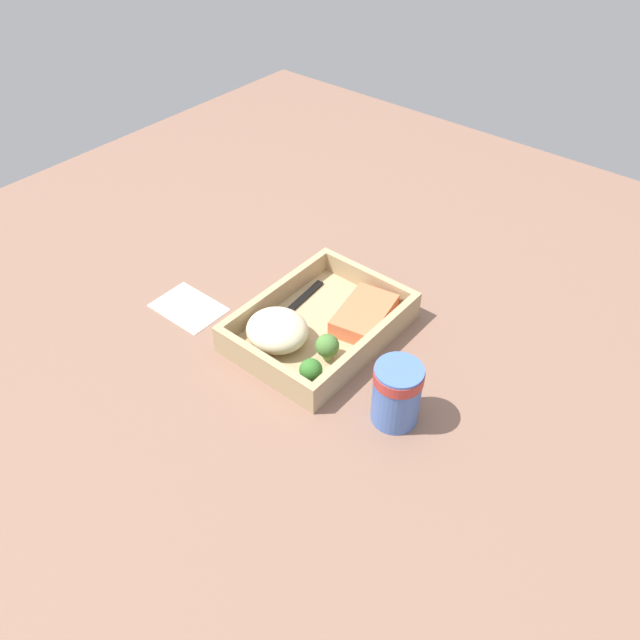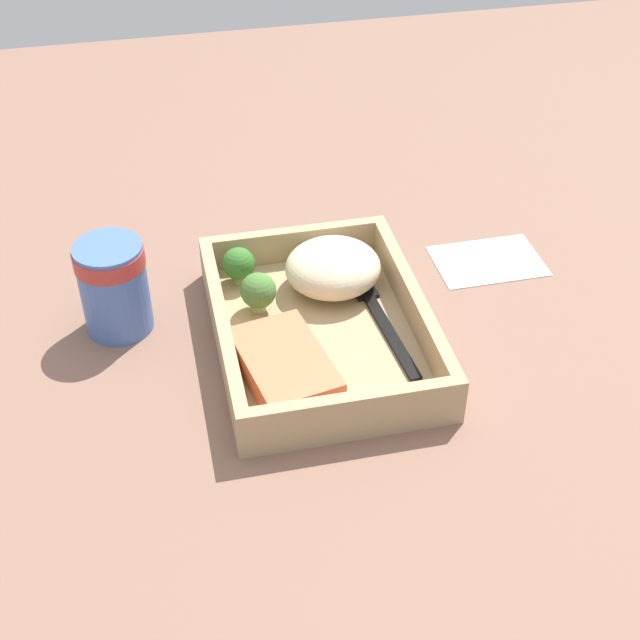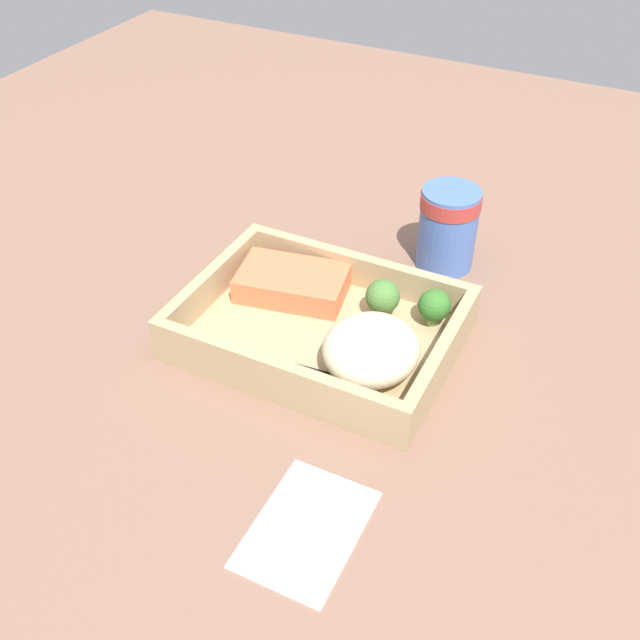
# 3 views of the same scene
# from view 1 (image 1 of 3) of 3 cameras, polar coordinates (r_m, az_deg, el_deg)

# --- Properties ---
(ground_plane) EXTENTS (1.60, 1.60, 0.02)m
(ground_plane) POSITION_cam_1_polar(r_m,az_deg,el_deg) (0.98, 0.00, -1.61)
(ground_plane) COLOR #7E5B4A
(takeout_tray) EXTENTS (0.26, 0.19, 0.01)m
(takeout_tray) POSITION_cam_1_polar(r_m,az_deg,el_deg) (0.97, 0.00, -0.93)
(takeout_tray) COLOR tan
(takeout_tray) RESTS_ON ground_plane
(tray_rim) EXTENTS (0.26, 0.19, 0.04)m
(tray_rim) POSITION_cam_1_polar(r_m,az_deg,el_deg) (0.95, 0.00, 0.12)
(tray_rim) COLOR tan
(tray_rim) RESTS_ON takeout_tray
(salmon_fillet) EXTENTS (0.12, 0.09, 0.03)m
(salmon_fillet) POSITION_cam_1_polar(r_m,az_deg,el_deg) (0.97, 4.07, 0.47)
(salmon_fillet) COLOR #EE6D45
(salmon_fillet) RESTS_ON takeout_tray
(mashed_potatoes) EXTENTS (0.09, 0.10, 0.05)m
(mashed_potatoes) POSITION_cam_1_polar(r_m,az_deg,el_deg) (0.93, -3.93, -0.93)
(mashed_potatoes) COLOR beige
(mashed_potatoes) RESTS_ON takeout_tray
(broccoli_floret_1) EXTENTS (0.03, 0.03, 0.04)m
(broccoli_floret_1) POSITION_cam_1_polar(r_m,az_deg,el_deg) (0.90, 0.67, -2.41)
(broccoli_floret_1) COLOR #87A860
(broccoli_floret_1) RESTS_ON takeout_tray
(broccoli_floret_2) EXTENTS (0.03, 0.03, 0.04)m
(broccoli_floret_2) POSITION_cam_1_polar(r_m,az_deg,el_deg) (0.87, -0.84, -4.63)
(broccoli_floret_2) COLOR #88A560
(broccoli_floret_2) RESTS_ON takeout_tray
(fork) EXTENTS (0.16, 0.03, 0.00)m
(fork) POSITION_cam_1_polar(r_m,az_deg,el_deg) (0.99, -2.89, 0.82)
(fork) COLOR black
(fork) RESTS_ON takeout_tray
(paper_cup) EXTENTS (0.07, 0.07, 0.09)m
(paper_cup) POSITION_cam_1_polar(r_m,az_deg,el_deg) (0.82, 7.05, -6.47)
(paper_cup) COLOR #486BB7
(paper_cup) RESTS_ON ground_plane
(receipt_slip) EXTENTS (0.08, 0.11, 0.00)m
(receipt_slip) POSITION_cam_1_polar(r_m,az_deg,el_deg) (1.04, -11.93, 1.14)
(receipt_slip) COLOR white
(receipt_slip) RESTS_ON ground_plane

